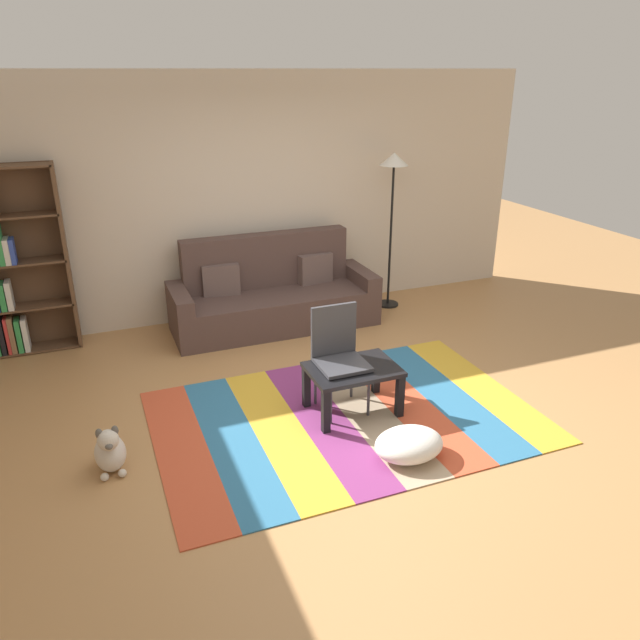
{
  "coord_description": "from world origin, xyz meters",
  "views": [
    {
      "loc": [
        -1.83,
        -4.11,
        2.7
      ],
      "look_at": [
        -0.0,
        0.48,
        0.65
      ],
      "focal_mm": 34.11,
      "sensor_mm": 36.0,
      "label": 1
    }
  ],
  "objects_px": {
    "bookshelf": "(7,267)",
    "coffee_table": "(353,376)",
    "pouf": "(409,444)",
    "couch": "(273,296)",
    "folding_chair": "(338,350)",
    "dog": "(110,451)",
    "standing_lamp": "(393,180)",
    "tv_remote": "(355,361)"
  },
  "relations": [
    {
      "from": "dog",
      "to": "folding_chair",
      "type": "bearing_deg",
      "value": 7.05
    },
    {
      "from": "couch",
      "to": "tv_remote",
      "type": "xyz_separation_m",
      "value": [
        0.09,
        -1.99,
        0.09
      ]
    },
    {
      "from": "tv_remote",
      "to": "standing_lamp",
      "type": "bearing_deg",
      "value": 71.91
    },
    {
      "from": "dog",
      "to": "bookshelf",
      "type": "bearing_deg",
      "value": 105.85
    },
    {
      "from": "standing_lamp",
      "to": "tv_remote",
      "type": "bearing_deg",
      "value": -124.32
    },
    {
      "from": "couch",
      "to": "pouf",
      "type": "distance_m",
      "value": 2.85
    },
    {
      "from": "dog",
      "to": "standing_lamp",
      "type": "xyz_separation_m",
      "value": [
        3.41,
        2.23,
        1.37
      ]
    },
    {
      "from": "bookshelf",
      "to": "coffee_table",
      "type": "distance_m",
      "value": 3.59
    },
    {
      "from": "bookshelf",
      "to": "dog",
      "type": "xyz_separation_m",
      "value": [
        0.7,
        -2.45,
        -0.74
      ]
    },
    {
      "from": "dog",
      "to": "tv_remote",
      "type": "bearing_deg",
      "value": 4.98
    },
    {
      "from": "couch",
      "to": "bookshelf",
      "type": "distance_m",
      "value": 2.69
    },
    {
      "from": "couch",
      "to": "dog",
      "type": "relative_size",
      "value": 5.69
    },
    {
      "from": "coffee_table",
      "to": "tv_remote",
      "type": "xyz_separation_m",
      "value": [
        0.05,
        0.08,
        0.08
      ]
    },
    {
      "from": "pouf",
      "to": "tv_remote",
      "type": "bearing_deg",
      "value": 94.12
    },
    {
      "from": "bookshelf",
      "to": "folding_chair",
      "type": "xyz_separation_m",
      "value": [
        2.57,
        -2.22,
        -0.37
      ]
    },
    {
      "from": "pouf",
      "to": "standing_lamp",
      "type": "bearing_deg",
      "value": 65.14
    },
    {
      "from": "bookshelf",
      "to": "coffee_table",
      "type": "relative_size",
      "value": 2.53
    },
    {
      "from": "pouf",
      "to": "tv_remote",
      "type": "height_order",
      "value": "tv_remote"
    },
    {
      "from": "couch",
      "to": "tv_remote",
      "type": "relative_size",
      "value": 15.07
    },
    {
      "from": "couch",
      "to": "dog",
      "type": "bearing_deg",
      "value": -131.49
    },
    {
      "from": "couch",
      "to": "coffee_table",
      "type": "xyz_separation_m",
      "value": [
        0.04,
        -2.07,
        0.01
      ]
    },
    {
      "from": "pouf",
      "to": "bookshelf",
      "type": "bearing_deg",
      "value": 131.57
    },
    {
      "from": "pouf",
      "to": "folding_chair",
      "type": "bearing_deg",
      "value": 102.06
    },
    {
      "from": "tv_remote",
      "to": "couch",
      "type": "bearing_deg",
      "value": 108.82
    },
    {
      "from": "standing_lamp",
      "to": "tv_remote",
      "type": "xyz_separation_m",
      "value": [
        -1.4,
        -2.06,
        -1.1
      ]
    },
    {
      "from": "couch",
      "to": "folding_chair",
      "type": "bearing_deg",
      "value": -91.23
    },
    {
      "from": "standing_lamp",
      "to": "folding_chair",
      "type": "relative_size",
      "value": 2.03
    },
    {
      "from": "coffee_table",
      "to": "folding_chair",
      "type": "xyz_separation_m",
      "value": [
        -0.08,
        0.14,
        0.19
      ]
    },
    {
      "from": "folding_chair",
      "to": "pouf",
      "type": "bearing_deg",
      "value": -23.2
    },
    {
      "from": "couch",
      "to": "coffee_table",
      "type": "height_order",
      "value": "couch"
    },
    {
      "from": "couch",
      "to": "dog",
      "type": "height_order",
      "value": "couch"
    },
    {
      "from": "couch",
      "to": "coffee_table",
      "type": "bearing_deg",
      "value": -89.0
    },
    {
      "from": "folding_chair",
      "to": "couch",
      "type": "bearing_deg",
      "value": 143.51
    },
    {
      "from": "folding_chair",
      "to": "bookshelf",
      "type": "bearing_deg",
      "value": -166.04
    },
    {
      "from": "couch",
      "to": "bookshelf",
      "type": "xyz_separation_m",
      "value": [
        -2.61,
        0.28,
        0.57
      ]
    },
    {
      "from": "standing_lamp",
      "to": "folding_chair",
      "type": "xyz_separation_m",
      "value": [
        -1.54,
        -2.0,
        -0.99
      ]
    },
    {
      "from": "couch",
      "to": "folding_chair",
      "type": "xyz_separation_m",
      "value": [
        -0.04,
        -1.94,
        0.2
      ]
    },
    {
      "from": "standing_lamp",
      "to": "folding_chair",
      "type": "distance_m",
      "value": 2.71
    },
    {
      "from": "couch",
      "to": "tv_remote",
      "type": "bearing_deg",
      "value": -87.41
    },
    {
      "from": "bookshelf",
      "to": "coffee_table",
      "type": "height_order",
      "value": "bookshelf"
    },
    {
      "from": "couch",
      "to": "folding_chair",
      "type": "relative_size",
      "value": 2.51
    },
    {
      "from": "bookshelf",
      "to": "pouf",
      "type": "bearing_deg",
      "value": -48.43
    }
  ]
}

